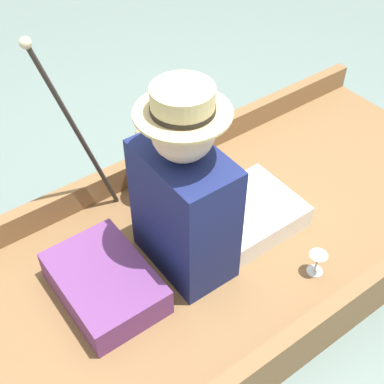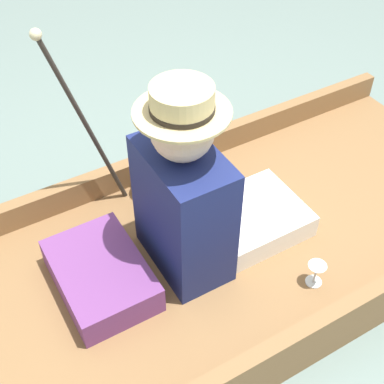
# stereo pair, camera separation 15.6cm
# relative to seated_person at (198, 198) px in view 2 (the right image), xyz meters

# --- Properties ---
(ground_plane) EXTENTS (16.00, 16.00, 0.00)m
(ground_plane) POSITION_rel_seated_person_xyz_m (0.02, 0.12, -0.46)
(ground_plane) COLOR slate
(punt_boat) EXTENTS (1.17, 2.70, 0.27)m
(punt_boat) POSITION_rel_seated_person_xyz_m (0.02, 0.12, -0.38)
(punt_boat) COLOR brown
(punt_boat) RESTS_ON ground_plane
(seat_cushion) EXTENTS (0.47, 0.33, 0.13)m
(seat_cushion) POSITION_rel_seated_person_xyz_m (-0.04, -0.42, -0.25)
(seat_cushion) COLOR #6B3875
(seat_cushion) RESTS_ON punt_boat
(seated_person) EXTENTS (0.41, 0.73, 0.84)m
(seated_person) POSITION_rel_seated_person_xyz_m (0.00, 0.00, 0.00)
(seated_person) COLOR white
(seated_person) RESTS_ON punt_boat
(teddy_bear) EXTENTS (0.26, 0.16, 0.38)m
(teddy_bear) POSITION_rel_seated_person_xyz_m (-0.39, 0.03, -0.14)
(teddy_bear) COLOR tan
(teddy_bear) RESTS_ON punt_boat
(wine_glass) EXTENTS (0.07, 0.07, 0.11)m
(wine_glass) POSITION_rel_seated_person_xyz_m (0.38, 0.32, -0.24)
(wine_glass) COLOR silver
(wine_glass) RESTS_ON punt_boat
(walking_cane) EXTENTS (0.04, 0.28, 0.91)m
(walking_cane) POSITION_rel_seated_person_xyz_m (-0.47, -0.27, 0.21)
(walking_cane) COLOR #2D2823
(walking_cane) RESTS_ON punt_boat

